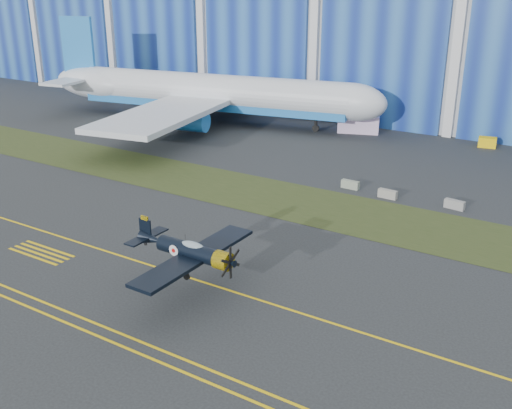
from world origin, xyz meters
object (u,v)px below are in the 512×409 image
Objects in this scene: tug at (487,142)px; warbird at (189,250)px; shipping_container at (358,124)px; jetliner at (211,53)px.

warbird is at bearing -109.54° from tug.
tug is (9.21, 53.36, -2.82)m from warbird.
shipping_container reaches higher than tug.
jetliner is 11.76× the size of shipping_container.
warbird is 52.37m from shipping_container.
jetliner is 42.41m from tug.
jetliner reaches higher than warbird.
jetliner is 25.01m from shipping_container.
shipping_container is 2.58× the size of tug.
jetliner reaches higher than tug.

